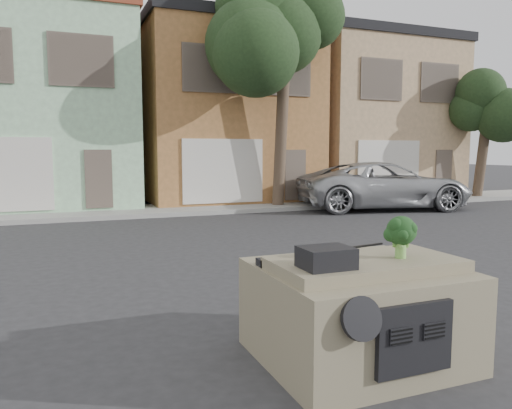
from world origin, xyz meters
TOP-DOWN VIEW (x-y plane):
  - ground_plane at (0.00, 0.00)m, footprint 120.00×120.00m
  - sidewalk at (0.00, 10.50)m, footprint 40.00×3.00m
  - townhouse_mint at (-3.50, 14.50)m, footprint 7.20×8.20m
  - townhouse_tan at (4.00, 14.50)m, footprint 7.20×8.20m
  - townhouse_beige at (11.50, 14.50)m, footprint 7.20×8.20m
  - silver_pickup at (8.63, 8.28)m, footprint 6.94×4.31m
  - tree_near at (5.00, 9.80)m, footprint 4.40×4.00m
  - tree_far at (15.00, 9.80)m, footprint 3.20×3.00m
  - car_dashboard at (0.00, -3.00)m, footprint 2.00×1.80m
  - instrument_hump at (-0.58, -3.35)m, footprint 0.48×0.38m
  - wiper_arm at (0.28, -2.62)m, footprint 0.69×0.15m
  - broccoli at (0.35, -3.25)m, footprint 0.48×0.48m

SIDE VIEW (x-z plane):
  - ground_plane at x=0.00m, z-range 0.00..0.00m
  - silver_pickup at x=8.63m, z-range -0.90..0.90m
  - sidewalk at x=0.00m, z-range 0.00..0.15m
  - car_dashboard at x=0.00m, z-range 0.00..1.12m
  - wiper_arm at x=0.28m, z-range 1.12..1.14m
  - instrument_hump at x=-0.58m, z-range 1.12..1.32m
  - broccoli at x=0.35m, z-range 1.12..1.57m
  - tree_far at x=15.00m, z-range 0.00..6.00m
  - townhouse_mint at x=-3.50m, z-range 0.00..7.55m
  - townhouse_tan at x=4.00m, z-range 0.00..7.55m
  - townhouse_beige at x=11.50m, z-range 0.00..7.55m
  - tree_near at x=5.00m, z-range 0.00..8.50m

